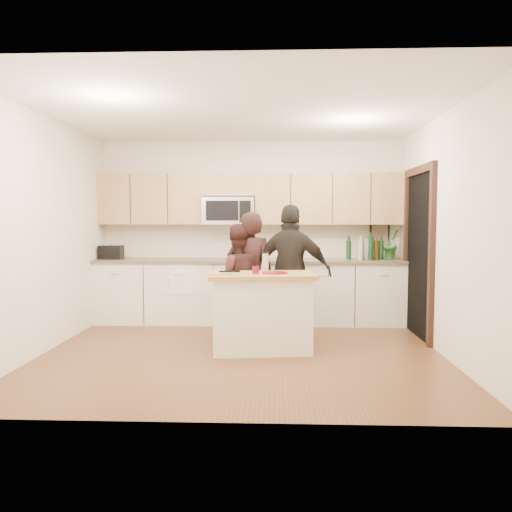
{
  "coord_description": "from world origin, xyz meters",
  "views": [
    {
      "loc": [
        0.38,
        -5.6,
        1.5
      ],
      "look_at": [
        0.15,
        0.35,
        1.08
      ],
      "focal_mm": 35.0,
      "sensor_mm": 36.0,
      "label": 1
    }
  ],
  "objects_px": {
    "woman_center": "(238,282)",
    "woman_left": "(250,276)",
    "toaster": "(111,252)",
    "woman_right": "(291,272)",
    "island": "(261,312)"
  },
  "relations": [
    {
      "from": "woman_center",
      "to": "woman_left",
      "type": "bearing_deg",
      "value": 176.97
    },
    {
      "from": "toaster",
      "to": "woman_right",
      "type": "relative_size",
      "value": 0.19
    },
    {
      "from": "island",
      "to": "woman_right",
      "type": "bearing_deg",
      "value": 50.48
    },
    {
      "from": "woman_center",
      "to": "island",
      "type": "bearing_deg",
      "value": 111.23
    },
    {
      "from": "woman_left",
      "to": "woman_right",
      "type": "height_order",
      "value": "woman_right"
    },
    {
      "from": "woman_right",
      "to": "woman_left",
      "type": "bearing_deg",
      "value": 7.98
    },
    {
      "from": "island",
      "to": "woman_left",
      "type": "distance_m",
      "value": 0.69
    },
    {
      "from": "woman_left",
      "to": "woman_right",
      "type": "bearing_deg",
      "value": 176.4
    },
    {
      "from": "island",
      "to": "toaster",
      "type": "relative_size",
      "value": 3.88
    },
    {
      "from": "island",
      "to": "woman_right",
      "type": "relative_size",
      "value": 0.74
    },
    {
      "from": "woman_left",
      "to": "island",
      "type": "bearing_deg",
      "value": 103.59
    },
    {
      "from": "toaster",
      "to": "woman_left",
      "type": "bearing_deg",
      "value": -25.43
    },
    {
      "from": "woman_center",
      "to": "woman_right",
      "type": "bearing_deg",
      "value": 171.33
    },
    {
      "from": "toaster",
      "to": "woman_left",
      "type": "height_order",
      "value": "woman_left"
    },
    {
      "from": "toaster",
      "to": "woman_right",
      "type": "xyz_separation_m",
      "value": [
        2.63,
        -1.02,
        -0.19
      ]
    }
  ]
}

